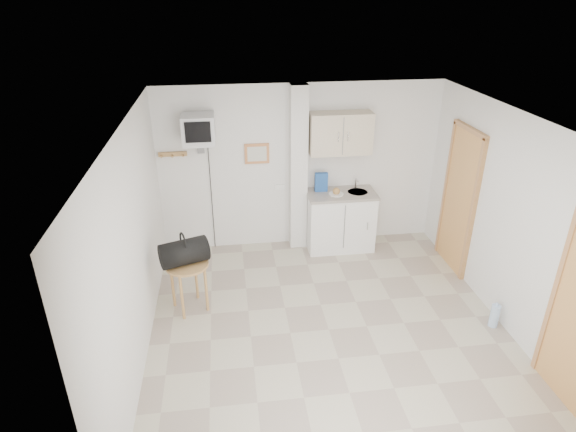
{
  "coord_description": "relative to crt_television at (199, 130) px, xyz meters",
  "views": [
    {
      "loc": [
        -1.1,
        -4.49,
        3.71
      ],
      "look_at": [
        -0.41,
        0.6,
        1.25
      ],
      "focal_mm": 30.0,
      "sensor_mm": 36.0,
      "label": 1
    }
  ],
  "objects": [
    {
      "name": "water_bottle",
      "position": [
        3.43,
        -2.21,
        -1.79
      ],
      "size": [
        0.11,
        0.11,
        0.33
      ],
      "color": "#ABC9ED",
      "rests_on": "ground"
    },
    {
      "name": "crt_television",
      "position": [
        0.0,
        0.0,
        0.0
      ],
      "size": [
        0.44,
        0.45,
        2.15
      ],
      "color": "slate",
      "rests_on": "ground"
    },
    {
      "name": "ground",
      "position": [
        1.45,
        -2.02,
        -1.94
      ],
      "size": [
        4.5,
        4.5,
        0.0
      ],
      "primitive_type": "plane",
      "color": "#B9B097",
      "rests_on": "ground"
    },
    {
      "name": "room_envelope",
      "position": [
        1.69,
        -1.93,
        -0.4
      ],
      "size": [
        4.24,
        4.54,
        2.55
      ],
      "color": "white",
      "rests_on": "ground"
    },
    {
      "name": "kitchenette",
      "position": [
        2.02,
        -0.02,
        -1.13
      ],
      "size": [
        1.03,
        0.58,
        2.1
      ],
      "color": "white",
      "rests_on": "ground"
    },
    {
      "name": "round_table",
      "position": [
        -0.2,
        -1.36,
        -1.39
      ],
      "size": [
        0.53,
        0.53,
        0.66
      ],
      "rotation": [
        0.0,
        0.0,
        -0.35
      ],
      "color": "#AE7F45",
      "rests_on": "ground"
    },
    {
      "name": "duffel_bag",
      "position": [
        -0.22,
        -1.35,
        -1.12
      ],
      "size": [
        0.64,
        0.49,
        0.42
      ],
      "rotation": [
        0.0,
        0.0,
        0.35
      ],
      "color": "black",
      "rests_on": "round_table"
    }
  ]
}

